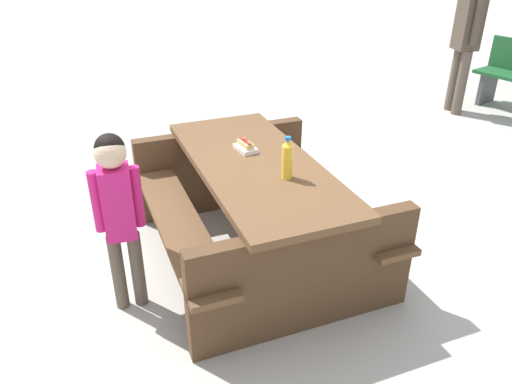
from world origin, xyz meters
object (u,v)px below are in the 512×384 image
object	(u,v)px
soda_bottle	(287,159)
hotdog_tray	(245,146)
bystander_adult	(469,21)
picnic_table	(256,202)
child_in_coat	(118,203)

from	to	relation	value
soda_bottle	hotdog_tray	distance (m)	0.51
soda_bottle	bystander_adult	bearing A→B (deg)	-38.56
bystander_adult	hotdog_tray	bearing A→B (deg)	134.79
picnic_table	child_in_coat	bearing A→B (deg)	119.95
picnic_table	hotdog_tray	world-z (taller)	hotdog_tray
child_in_coat	bystander_adult	bearing A→B (deg)	-45.91
child_in_coat	bystander_adult	distance (m)	4.99
soda_bottle	hotdog_tray	xyz separation A→B (m)	(0.44, 0.24, -0.10)
soda_bottle	child_in_coat	distance (m)	1.04
hotdog_tray	child_in_coat	bearing A→B (deg)	131.40
hotdog_tray	picnic_table	bearing A→B (deg)	-163.26
hotdog_tray	child_in_coat	world-z (taller)	child_in_coat
picnic_table	child_in_coat	distance (m)	1.00
hotdog_tray	bystander_adult	distance (m)	3.97
picnic_table	bystander_adult	distance (m)	4.12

